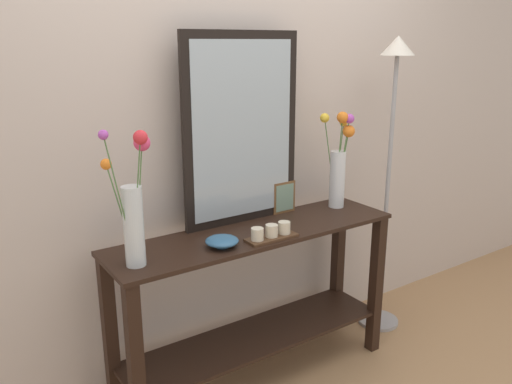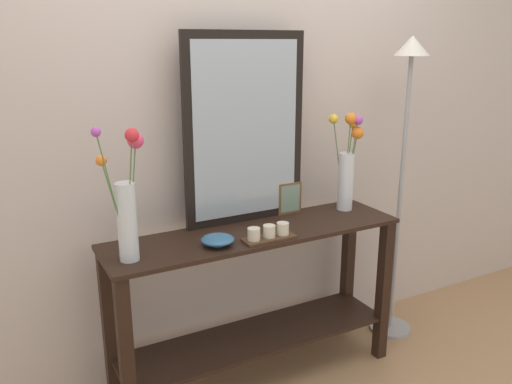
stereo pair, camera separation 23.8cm
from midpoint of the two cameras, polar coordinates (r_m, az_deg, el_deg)
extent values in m
cube|color=#A87F56|center=(2.82, 2.56, -19.77)|extent=(7.00, 6.00, 0.02)
cube|color=beige|center=(2.57, -0.62, 9.62)|extent=(6.40, 0.08, 2.70)
cube|color=black|center=(2.44, 2.80, -4.55)|extent=(1.43, 0.38, 0.02)
cube|color=black|center=(2.68, 2.63, -15.61)|extent=(1.37, 0.34, 0.02)
cube|color=black|center=(2.25, -10.91, -18.07)|extent=(0.06, 0.06, 0.77)
cube|color=black|center=(2.88, 16.11, -10.43)|extent=(0.06, 0.06, 0.77)
cube|color=black|center=(2.50, -13.08, -14.48)|extent=(0.06, 0.06, 0.77)
cube|color=black|center=(3.07, 12.20, -8.36)|extent=(0.06, 0.06, 0.77)
cube|color=black|center=(2.46, 1.58, 6.79)|extent=(0.62, 0.03, 0.90)
cube|color=#9EADB7|center=(2.45, 1.75, 6.74)|extent=(0.54, 0.00, 0.82)
cylinder|color=silver|center=(2.10, -10.80, -3.32)|extent=(0.08, 0.08, 0.32)
cylinder|color=#4C753D|center=(2.08, -10.22, -0.88)|extent=(0.06, 0.01, 0.47)
sphere|color=#EA4275|center=(2.04, -9.81, 5.54)|extent=(0.06, 0.06, 0.06)
cylinder|color=#4C753D|center=(2.04, -12.18, -0.60)|extent=(0.09, 0.01, 0.51)
sphere|color=#B24CB7|center=(1.97, -13.86, 6.36)|extent=(0.04, 0.04, 0.04)
cylinder|color=#4C753D|center=(2.05, -10.50, -0.64)|extent=(0.04, 0.08, 0.50)
sphere|color=red|center=(1.96, -10.08, 6.11)|extent=(0.05, 0.05, 0.05)
cylinder|color=#4C753D|center=(2.11, -12.01, -1.84)|extent=(0.08, 0.06, 0.39)
sphere|color=orange|center=(2.07, -13.48, 3.32)|extent=(0.04, 0.04, 0.04)
cylinder|color=silver|center=(2.76, 12.22, 1.09)|extent=(0.08, 0.08, 0.30)
cylinder|color=#4C753D|center=(2.76, 12.45, 2.81)|extent=(0.05, 0.01, 0.43)
sphere|color=yellow|center=(2.73, 13.05, 7.24)|extent=(0.04, 0.04, 0.04)
cylinder|color=#4C753D|center=(2.72, 12.79, 2.94)|extent=(0.04, 0.04, 0.46)
sphere|color=#B24CB7|center=(2.68, 13.65, 7.63)|extent=(0.05, 0.05, 0.05)
cylinder|color=#4C753D|center=(2.76, 11.49, 3.13)|extent=(0.05, 0.07, 0.45)
sphere|color=yellow|center=(2.73, 11.00, 7.83)|extent=(0.05, 0.05, 0.05)
cylinder|color=#4C753D|center=(2.75, 12.76, 2.35)|extent=(0.03, 0.05, 0.39)
sphere|color=orange|center=(2.70, 13.56, 6.29)|extent=(0.06, 0.06, 0.06)
cylinder|color=#4C753D|center=(2.73, 12.39, 3.08)|extent=(0.02, 0.05, 0.46)
sphere|color=orange|center=(2.67, 12.89, 7.81)|extent=(0.06, 0.06, 0.06)
cube|color=#472D1C|center=(2.33, 4.30, -5.14)|extent=(0.24, 0.09, 0.01)
cylinder|color=beige|center=(2.28, 2.75, -4.68)|extent=(0.06, 0.06, 0.05)
cylinder|color=beige|center=(2.32, 4.32, -4.37)|extent=(0.06, 0.06, 0.05)
cylinder|color=beige|center=(2.36, 5.84, -4.06)|extent=(0.06, 0.06, 0.05)
cube|color=brown|center=(2.67, 6.25, -0.72)|extent=(0.13, 0.01, 0.16)
cube|color=gray|center=(2.66, 6.34, -0.76)|extent=(0.11, 0.00, 0.14)
cylinder|color=#2D5B84|center=(2.26, -1.21, -5.83)|extent=(0.06, 0.06, 0.01)
ellipsoid|color=#2D5B84|center=(2.26, -1.21, -5.28)|extent=(0.14, 0.14, 0.04)
cylinder|color=#9E9EA3|center=(3.32, 16.49, -14.06)|extent=(0.24, 0.24, 0.02)
cylinder|color=#9E9EA3|center=(3.01, 17.67, -0.97)|extent=(0.02, 0.02, 1.55)
cone|color=beige|center=(2.89, 19.10, 14.91)|extent=(0.18, 0.18, 0.10)
camera|label=1|loc=(0.12, -87.14, 0.83)|focal=36.55mm
camera|label=2|loc=(0.12, 92.86, -0.83)|focal=36.55mm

